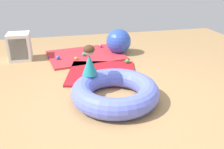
% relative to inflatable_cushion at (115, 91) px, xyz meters
% --- Properties ---
extents(ground_plane, '(8.00, 8.00, 0.00)m').
position_rel_inflatable_cushion_xyz_m(ground_plane, '(0.06, -0.07, -0.15)').
color(ground_plane, tan).
extents(gym_mat_near_left, '(1.73, 1.41, 0.04)m').
position_rel_inflatable_cushion_xyz_m(gym_mat_near_left, '(-0.16, 2.05, -0.13)').
color(gym_mat_near_left, red).
rests_on(gym_mat_near_left, ground).
extents(gym_mat_far_right, '(1.43, 1.38, 0.04)m').
position_rel_inflatable_cushion_xyz_m(gym_mat_far_right, '(-0.00, 1.00, -0.13)').
color(gym_mat_far_right, '#B21923').
rests_on(gym_mat_far_right, ground).
extents(inflatable_cushion, '(1.26, 1.26, 0.30)m').
position_rel_inflatable_cushion_xyz_m(inflatable_cushion, '(0.00, 0.00, 0.00)').
color(inflatable_cushion, '#6070E5').
rests_on(inflatable_cushion, ground).
extents(child_in_teal, '(0.31, 0.31, 0.46)m').
position_rel_inflatable_cushion_xyz_m(child_in_teal, '(-0.31, 0.35, 0.37)').
color(child_in_teal, teal).
rests_on(child_in_teal, inflatable_cushion).
extents(play_ball_blue, '(0.08, 0.08, 0.08)m').
position_rel_inflatable_cushion_xyz_m(play_ball_blue, '(-0.76, 1.87, -0.07)').
color(play_ball_blue, blue).
rests_on(play_ball_blue, gym_mat_near_left).
extents(play_ball_yellow, '(0.06, 0.06, 0.06)m').
position_rel_inflatable_cushion_xyz_m(play_ball_yellow, '(-0.40, 1.76, -0.08)').
color(play_ball_yellow, yellow).
rests_on(play_ball_yellow, gym_mat_near_left).
extents(play_ball_teal, '(0.08, 0.08, 0.08)m').
position_rel_inflatable_cushion_xyz_m(play_ball_teal, '(-0.21, 1.96, -0.07)').
color(play_ball_teal, teal).
rests_on(play_ball_teal, gym_mat_near_left).
extents(play_ball_pink, '(0.08, 0.08, 0.08)m').
position_rel_inflatable_cushion_xyz_m(play_ball_pink, '(0.26, 2.50, -0.07)').
color(play_ball_pink, pink).
rests_on(play_ball_pink, gym_mat_near_left).
extents(play_ball_green, '(0.08, 0.08, 0.08)m').
position_rel_inflatable_cushion_xyz_m(play_ball_green, '(0.58, 1.33, -0.07)').
color(play_ball_green, green).
rests_on(play_ball_green, gym_mat_far_right).
extents(play_ball_orange, '(0.07, 0.07, 0.07)m').
position_rel_inflatable_cushion_xyz_m(play_ball_orange, '(-0.21, 0.60, -0.07)').
color(play_ball_orange, orange).
rests_on(play_ball_orange, gym_mat_far_right).
extents(play_ball_red, '(0.10, 0.10, 0.10)m').
position_rel_inflatable_cushion_xyz_m(play_ball_red, '(-0.18, 1.43, -0.06)').
color(play_ball_red, red).
rests_on(play_ball_red, gym_mat_far_right).
extents(exercise_ball_large, '(0.55, 0.55, 0.55)m').
position_rel_inflatable_cushion_xyz_m(exercise_ball_large, '(0.60, 2.09, 0.13)').
color(exercise_ball_large, blue).
rests_on(exercise_ball_large, ground).
extents(storage_cube, '(0.44, 0.44, 0.56)m').
position_rel_inflatable_cushion_xyz_m(storage_cube, '(-1.52, 2.15, 0.13)').
color(storage_cube, white).
rests_on(storage_cube, ground).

